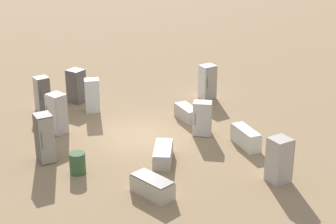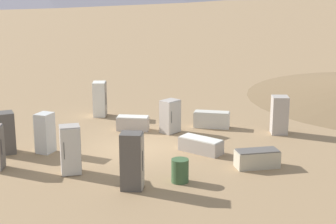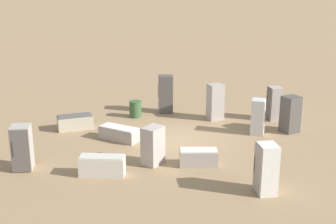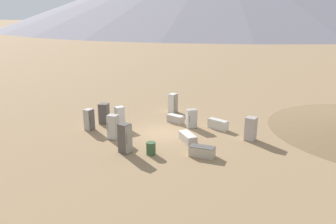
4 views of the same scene
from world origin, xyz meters
name	(u,v)px [view 1 (image 1 of 4)]	position (x,y,z in m)	size (l,w,h in m)	color
ground_plane	(141,136)	(0.00, 0.00, 0.00)	(1000.00, 1000.00, 0.00)	#937551
discarded_fridge_0	(202,118)	(-1.90, -1.81, 0.74)	(0.98, 0.93, 1.49)	#A89E93
discarded_fridge_1	(57,114)	(2.99, 2.07, 0.89)	(0.73, 0.68, 1.77)	#A89E93
discarded_fridge_2	(152,186)	(-3.67, 3.40, 0.33)	(1.65, 0.83, 0.66)	#B2A88E
discarded_fridge_3	(42,94)	(5.58, 0.82, 0.82)	(0.73, 0.74, 1.65)	#A89E93
discarded_fridge_4	(187,113)	(-0.39, -2.67, 0.32)	(1.55, 1.11, 0.65)	#A89E93
discarded_fridge_5	(163,154)	(-2.27, 1.19, 0.29)	(1.59, 1.83, 0.59)	#A89E93
discarded_fridge_6	(92,95)	(3.67, -0.60, 0.81)	(0.87, 0.88, 1.61)	silver
discarded_fridge_7	(246,137)	(-3.97, -2.04, 0.37)	(1.71, 1.25, 0.75)	beige
discarded_fridge_8	(279,160)	(-6.49, -0.30, 0.85)	(0.88, 0.93, 1.69)	#A89E93
discarded_fridge_9	(208,82)	(0.59, -5.57, 0.86)	(0.81, 0.86, 1.72)	silver
discarded_fridge_10	(45,138)	(1.22, 4.12, 0.97)	(0.91, 0.83, 1.94)	#4C4742
discarded_fridge_11	(76,86)	(5.20, -0.95, 0.83)	(0.84, 0.75, 1.67)	#4C4742
rusty_barrel	(78,163)	(-0.48, 4.00, 0.41)	(0.60, 0.60, 0.82)	#385633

